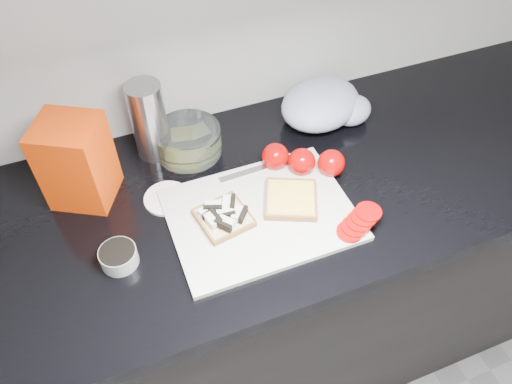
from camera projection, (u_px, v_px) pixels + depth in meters
base_cabinet at (221, 305)px, 1.49m from camera, size 3.50×0.60×0.86m
countertop at (211, 208)px, 1.15m from camera, size 3.50×0.64×0.04m
cutting_board at (261, 215)px, 1.11m from camera, size 0.40×0.30×0.01m
bread_left at (223, 216)px, 1.08m from camera, size 0.13×0.13×0.03m
bread_right at (291, 199)px, 1.12m from camera, size 0.16×0.16×0.02m
tomato_slices at (359, 222)px, 1.07m from camera, size 0.13×0.09×0.02m
knife at (275, 163)px, 1.20m from camera, size 0.23×0.02×0.01m
seed_tub at (119, 256)px, 1.01m from camera, size 0.08×0.08×0.04m
tub_lid at (167, 198)px, 1.14m from camera, size 0.13×0.13×0.01m
glass_bowl at (188, 141)px, 1.23m from camera, size 0.16×0.16×0.07m
bread_bag at (77, 162)px, 1.08m from camera, size 0.17×0.17×0.21m
steel_canister at (149, 121)px, 1.18m from camera, size 0.08×0.08×0.20m
grocery_bag at (325, 105)px, 1.30m from camera, size 0.28×0.25×0.10m
whole_tomatoes at (303, 161)px, 1.18m from camera, size 0.18×0.13×0.07m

